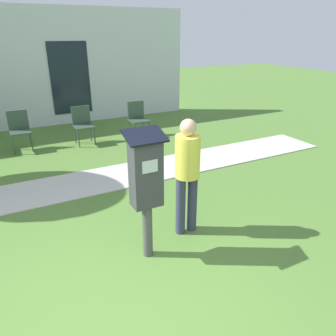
% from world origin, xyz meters
% --- Properties ---
extents(ground_plane, '(40.00, 40.00, 0.00)m').
position_xyz_m(ground_plane, '(0.00, 0.00, 0.00)').
color(ground_plane, '#517A33').
extents(sidewalk, '(12.00, 1.10, 0.02)m').
position_xyz_m(sidewalk, '(0.00, 3.32, 0.01)').
color(sidewalk, beige).
rests_on(sidewalk, ground).
extents(building_facade, '(10.00, 0.26, 3.20)m').
position_xyz_m(building_facade, '(0.00, 7.82, 1.60)').
color(building_facade, silver).
rests_on(building_facade, ground).
extents(parking_meter, '(0.44, 0.31, 1.59)m').
position_xyz_m(parking_meter, '(0.76, 0.93, 1.02)').
color(parking_meter, '#4C4C4C').
rests_on(parking_meter, ground).
extents(person_standing, '(0.32, 0.32, 1.58)m').
position_xyz_m(person_standing, '(1.44, 1.17, 0.93)').
color(person_standing, '#333851').
rests_on(person_standing, ground).
extents(outdoor_chair_left, '(0.44, 0.44, 0.90)m').
position_xyz_m(outdoor_chair_left, '(-0.23, 5.84, 0.53)').
color(outdoor_chair_left, '#334738').
rests_on(outdoor_chair_left, ground).
extents(outdoor_chair_middle, '(0.44, 0.44, 0.90)m').
position_xyz_m(outdoor_chair_middle, '(1.17, 5.65, 0.53)').
color(outdoor_chair_middle, '#334738').
rests_on(outdoor_chair_middle, ground).
extents(outdoor_chair_right, '(0.44, 0.44, 0.90)m').
position_xyz_m(outdoor_chair_right, '(2.56, 5.56, 0.53)').
color(outdoor_chair_right, '#334738').
rests_on(outdoor_chair_right, ground).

